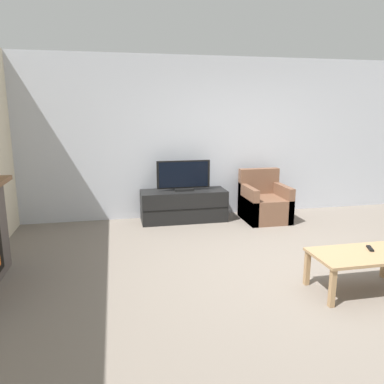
{
  "coord_description": "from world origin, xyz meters",
  "views": [
    {
      "loc": [
        -2.02,
        -3.7,
        1.81
      ],
      "look_at": [
        -1.12,
        0.61,
        0.85
      ],
      "focal_mm": 35.0,
      "sensor_mm": 36.0,
      "label": 1
    }
  ],
  "objects_px": {
    "tv_stand": "(184,206)",
    "remote": "(370,248)",
    "armchair": "(264,204)",
    "tv": "(184,177)",
    "coffee_table": "(362,258)"
  },
  "relations": [
    {
      "from": "armchair",
      "to": "remote",
      "type": "height_order",
      "value": "armchair"
    },
    {
      "from": "armchair",
      "to": "tv_stand",
      "type": "bearing_deg",
      "value": 170.52
    },
    {
      "from": "tv_stand",
      "to": "remote",
      "type": "bearing_deg",
      "value": -62.24
    },
    {
      "from": "coffee_table",
      "to": "remote",
      "type": "height_order",
      "value": "remote"
    },
    {
      "from": "armchair",
      "to": "coffee_table",
      "type": "height_order",
      "value": "armchair"
    },
    {
      "from": "coffee_table",
      "to": "remote",
      "type": "xyz_separation_m",
      "value": [
        0.14,
        0.08,
        0.06
      ]
    },
    {
      "from": "tv_stand",
      "to": "remote",
      "type": "relative_size",
      "value": 9.18
    },
    {
      "from": "tv",
      "to": "coffee_table",
      "type": "relative_size",
      "value": 0.87
    },
    {
      "from": "tv_stand",
      "to": "coffee_table",
      "type": "relative_size",
      "value": 1.4
    },
    {
      "from": "tv_stand",
      "to": "tv",
      "type": "bearing_deg",
      "value": -90.0
    },
    {
      "from": "tv",
      "to": "tv_stand",
      "type": "bearing_deg",
      "value": 90.0
    },
    {
      "from": "armchair",
      "to": "remote",
      "type": "xyz_separation_m",
      "value": [
        0.12,
        -2.54,
        0.14
      ]
    },
    {
      "from": "tv",
      "to": "remote",
      "type": "distance_m",
      "value": 3.13
    },
    {
      "from": "tv_stand",
      "to": "armchair",
      "type": "distance_m",
      "value": 1.36
    },
    {
      "from": "tv",
      "to": "remote",
      "type": "height_order",
      "value": "tv"
    }
  ]
}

